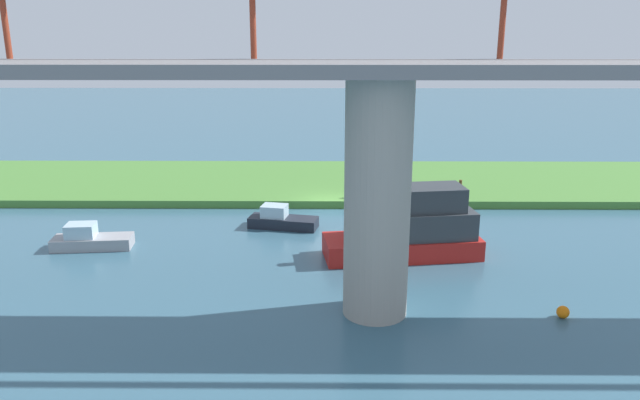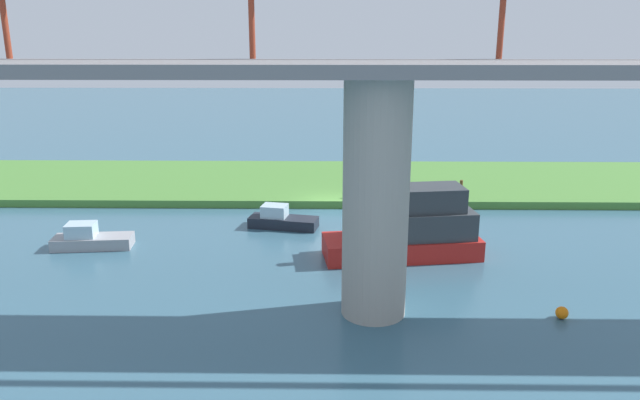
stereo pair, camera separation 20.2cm
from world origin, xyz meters
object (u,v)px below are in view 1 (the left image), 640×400
object	(u,v)px
person_on_bank	(364,187)
pontoon_yellow	(281,220)
marker_buoy	(563,312)
mooring_post	(460,187)
bridge_pylon	(377,200)
skiff_small	(90,239)
motorboat_white	(408,228)

from	to	relation	value
person_on_bank	pontoon_yellow	size ratio (longest dim) A/B	0.34
marker_buoy	pontoon_yellow	bearing A→B (deg)	-43.36
mooring_post	marker_buoy	distance (m)	16.78
mooring_post	bridge_pylon	bearing A→B (deg)	67.14
person_on_bank	skiff_small	size ratio (longest dim) A/B	0.34
bridge_pylon	person_on_bank	distance (m)	15.93
pontoon_yellow	marker_buoy	distance (m)	16.40
person_on_bank	pontoon_yellow	distance (m)	6.92
mooring_post	motorboat_white	xyz separation A→B (m)	(4.77, 10.01, 0.48)
motorboat_white	skiff_small	xyz separation A→B (m)	(16.32, -1.01, -0.98)
bridge_pylon	pontoon_yellow	bearing A→B (deg)	-67.32
motorboat_white	pontoon_yellow	bearing A→B (deg)	-34.27
pontoon_yellow	bridge_pylon	bearing A→B (deg)	112.68
motorboat_white	pontoon_yellow	xyz separation A→B (m)	(6.62, -4.51, -1.00)
bridge_pylon	marker_buoy	xyz separation A→B (m)	(-7.40, 0.44, -4.44)
mooring_post	pontoon_yellow	size ratio (longest dim) A/B	0.23
mooring_post	marker_buoy	xyz separation A→B (m)	(-0.52, 16.76, -0.73)
mooring_post	marker_buoy	bearing A→B (deg)	91.79
mooring_post	pontoon_yellow	bearing A→B (deg)	25.76
person_on_bank	mooring_post	world-z (taller)	person_on_bank
person_on_bank	marker_buoy	bearing A→B (deg)	113.42
motorboat_white	marker_buoy	xyz separation A→B (m)	(-5.30, 6.74, -1.21)
person_on_bank	motorboat_white	size ratio (longest dim) A/B	0.17
person_on_bank	skiff_small	xyz separation A→B (m)	(14.70, 8.23, -0.73)
mooring_post	motorboat_white	world-z (taller)	motorboat_white
motorboat_white	pontoon_yellow	world-z (taller)	motorboat_white
motorboat_white	marker_buoy	size ratio (longest dim) A/B	15.96
person_on_bank	bridge_pylon	bearing A→B (deg)	88.23
person_on_bank	marker_buoy	size ratio (longest dim) A/B	2.78
skiff_small	marker_buoy	xyz separation A→B (m)	(-21.62, 7.75, -0.23)
motorboat_white	skiff_small	distance (m)	16.38
bridge_pylon	pontoon_yellow	world-z (taller)	bridge_pylon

